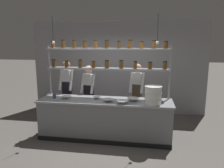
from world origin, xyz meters
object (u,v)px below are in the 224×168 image
object	(u,v)px
prep_bowl_center_back	(122,102)
prep_bowl_center_front	(66,97)
container_stack	(153,95)
chef_left	(67,88)
chef_center	(89,92)
serving_cup_front	(54,96)
prep_bowl_near_left	(97,98)
chef_right	(137,91)
spice_shelf_unit	(107,60)
prep_bowl_near_right	(133,100)
prep_bowl_far_left	(108,100)

from	to	relation	value
prep_bowl_center_back	prep_bowl_center_front	bearing A→B (deg)	171.65
container_stack	prep_bowl_center_front	xyz separation A→B (m)	(-1.99, 0.16, -0.17)
chef_left	prep_bowl_center_back	distance (m)	1.82
chef_center	prep_bowl_center_front	bearing A→B (deg)	-103.31
prep_bowl_center_front	serving_cup_front	xyz separation A→B (m)	(-0.30, -0.00, 0.02)
chef_center	serving_cup_front	distance (m)	0.97
prep_bowl_near_left	prep_bowl_center_front	world-z (taller)	prep_bowl_center_front
chef_left	prep_bowl_center_front	bearing A→B (deg)	-69.02
chef_left	chef_center	size ratio (longest dim) A/B	1.07
chef_center	chef_right	world-z (taller)	chef_right
chef_center	chef_right	bearing A→B (deg)	17.03
chef_right	prep_bowl_center_front	xyz separation A→B (m)	(-1.61, -0.84, -0.02)
spice_shelf_unit	prep_bowl_near_right	world-z (taller)	spice_shelf_unit
prep_bowl_near_left	prep_bowl_near_right	distance (m)	0.85
chef_center	prep_bowl_far_left	xyz separation A→B (m)	(0.67, -0.83, 0.02)
spice_shelf_unit	prep_bowl_center_front	bearing A→B (deg)	-158.43
prep_bowl_near_left	spice_shelf_unit	bearing A→B (deg)	51.91
prep_bowl_near_left	prep_bowl_center_back	xyz separation A→B (m)	(0.63, -0.30, 0.01)
chef_center	prep_bowl_near_right	world-z (taller)	chef_center
chef_left	prep_bowl_near_right	xyz separation A→B (m)	(1.80, -0.68, -0.05)
spice_shelf_unit	chef_center	distance (m)	1.10
chef_center	chef_left	bearing A→B (deg)	-166.10
prep_bowl_near_right	prep_bowl_far_left	distance (m)	0.55
chef_center	prep_bowl_center_back	world-z (taller)	chef_center
prep_bowl_center_back	prep_bowl_near_right	size ratio (longest dim) A/B	0.93
spice_shelf_unit	chef_left	xyz separation A→B (m)	(-1.16, 0.35, -0.80)
chef_center	prep_bowl_near_right	bearing A→B (deg)	-18.09
prep_bowl_far_left	prep_bowl_near_right	bearing A→B (deg)	13.30
prep_bowl_near_left	prep_bowl_center_front	xyz separation A→B (m)	(-0.71, -0.10, 0.01)
prep_bowl_center_front	prep_bowl_near_right	size ratio (longest dim) A/B	0.81
chef_right	prep_bowl_far_left	world-z (taller)	chef_right
serving_cup_front	prep_bowl_near_right	bearing A→B (deg)	0.79
prep_bowl_near_left	prep_bowl_center_back	distance (m)	0.69
spice_shelf_unit	serving_cup_front	bearing A→B (deg)	-163.30
chef_center	prep_bowl_far_left	distance (m)	1.07
chef_center	prep_bowl_far_left	bearing A→B (deg)	-38.95
prep_bowl_center_back	serving_cup_front	size ratio (longest dim) A/B	2.49
spice_shelf_unit	prep_bowl_far_left	size ratio (longest dim) A/B	12.64
prep_bowl_center_back	prep_bowl_near_right	bearing A→B (deg)	44.30
prep_bowl_near_left	prep_bowl_center_front	size ratio (longest dim) A/B	0.83
chef_right	spice_shelf_unit	bearing A→B (deg)	-135.43
container_stack	chef_left	bearing A→B (deg)	158.86
prep_bowl_center_back	serving_cup_front	distance (m)	1.64
chef_right	prep_bowl_far_left	xyz separation A→B (m)	(-0.59, -0.94, -0.02)
chef_left	chef_right	bearing A→B (deg)	5.76
prep_bowl_center_front	serving_cup_front	distance (m)	0.30
chef_center	prep_bowl_near_left	distance (m)	0.72
chef_right	prep_bowl_center_front	distance (m)	1.81
container_stack	chef_right	bearing A→B (deg)	111.02
prep_bowl_center_back	prep_bowl_near_right	world-z (taller)	prep_bowl_near_right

